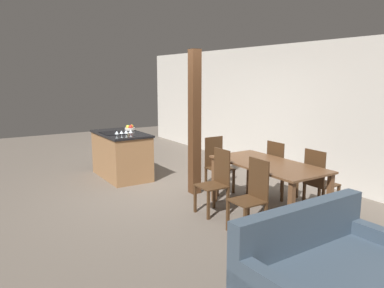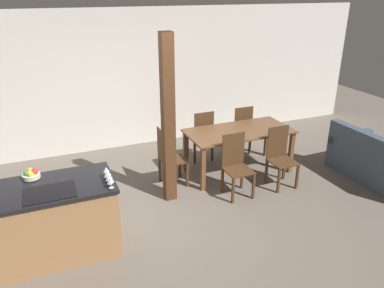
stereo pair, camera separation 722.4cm
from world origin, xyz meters
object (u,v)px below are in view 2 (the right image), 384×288
at_px(dining_chair_near_right, 280,156).
at_px(dining_chair_far_right, 240,129).
at_px(fruit_bowl, 31,174).
at_px(timber_post, 168,122).
at_px(wine_glass_end, 106,170).
at_px(dining_chair_head_end, 168,157).
at_px(dining_chair_near_left, 236,164).
at_px(wine_glass_far, 108,173).
at_px(kitchen_island, 55,220).
at_px(couch, 381,164).
at_px(dining_table, 239,136).
at_px(wine_glass_middle, 109,177).
at_px(dining_chair_far_left, 202,135).
at_px(wine_glass_near, 111,180).

height_order(dining_chair_near_right, dining_chair_far_right, same).
xyz_separation_m(fruit_bowl, timber_post, (1.88, 0.42, 0.27)).
bearing_deg(wine_glass_end, dining_chair_head_end, 44.77).
relative_size(dining_chair_near_left, dining_chair_far_right, 1.00).
relative_size(wine_glass_far, dining_chair_head_end, 0.14).
bearing_deg(kitchen_island, couch, -1.13).
height_order(wine_glass_end, dining_table, wine_glass_end).
distance_m(kitchen_island, dining_chair_far_right, 3.93).
xyz_separation_m(wine_glass_middle, dining_table, (2.45, 1.34, -0.36)).
relative_size(wine_glass_end, timber_post, 0.05).
bearing_deg(dining_chair_near_left, dining_chair_far_left, 90.00).
bearing_deg(kitchen_island, dining_chair_near_left, 9.21).
distance_m(fruit_bowl, timber_post, 1.94).
xyz_separation_m(wine_glass_far, wine_glass_end, (0.00, 0.09, 0.00)).
relative_size(wine_glass_near, dining_chair_far_right, 0.14).
height_order(wine_glass_middle, dining_chair_far_right, wine_glass_middle).
bearing_deg(timber_post, dining_table, 16.03).
relative_size(dining_table, dining_chair_near_right, 1.85).
bearing_deg(dining_chair_far_right, wine_glass_near, 36.18).
height_order(dining_chair_head_end, couch, dining_chair_head_end).
bearing_deg(dining_table, couch, -30.05).
distance_m(dining_table, couch, 2.43).
bearing_deg(dining_chair_head_end, couch, -109.66).
bearing_deg(kitchen_island, wine_glass_far, -12.76).
distance_m(kitchen_island, dining_chair_near_left, 2.73).
relative_size(wine_glass_near, wine_glass_end, 1.00).
distance_m(fruit_bowl, wine_glass_end, 0.90).
relative_size(dining_chair_head_end, timber_post, 0.39).
xyz_separation_m(wine_glass_far, dining_chair_far_left, (2.04, 1.91, -0.53)).
bearing_deg(wine_glass_far, dining_chair_head_end, 46.93).
relative_size(kitchen_island, wine_glass_end, 10.89).
bearing_deg(dining_chair_far_left, couch, 143.12).
bearing_deg(couch, wine_glass_end, 88.05).
distance_m(kitchen_island, dining_chair_near_right, 3.54).
distance_m(kitchen_island, wine_glass_end, 0.87).
bearing_deg(kitchen_island, wine_glass_middle, -20.09).
bearing_deg(dining_table, dining_chair_near_left, -121.60).
distance_m(wine_glass_end, dining_chair_near_right, 2.95).
height_order(fruit_bowl, dining_table, fruit_bowl).
xyz_separation_m(kitchen_island, wine_glass_end, (0.65, -0.06, 0.57)).
height_order(kitchen_island, dining_table, kitchen_island).
height_order(wine_glass_far, dining_chair_near_right, wine_glass_far).
xyz_separation_m(fruit_bowl, couch, (5.36, -0.38, -0.70)).
distance_m(kitchen_island, dining_chair_head_end, 2.13).
relative_size(dining_table, dining_chair_near_left, 1.85).
height_order(wine_glass_middle, wine_glass_end, same).
bearing_deg(wine_glass_far, wine_glass_near, -90.00).
distance_m(kitchen_island, timber_post, 2.00).
bearing_deg(dining_chair_near_left, kitchen_island, -170.79).
xyz_separation_m(fruit_bowl, dining_table, (3.28, 0.82, -0.31)).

